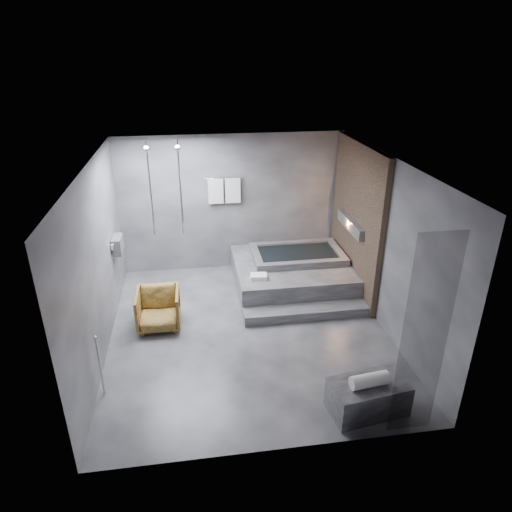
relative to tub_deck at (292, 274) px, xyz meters
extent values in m
plane|color=#323235|center=(-1.05, -1.45, -0.25)|extent=(5.00, 5.00, 0.00)
cube|color=#545457|center=(-1.05, -1.45, 2.55)|extent=(4.50, 5.00, 0.04)
cube|color=#3D3E43|center=(-1.05, 1.05, 1.15)|extent=(4.50, 0.04, 2.80)
cube|color=#3D3E43|center=(-1.05, -3.95, 1.15)|extent=(4.50, 0.04, 2.80)
cube|color=#3D3E43|center=(-3.30, -1.45, 1.15)|extent=(0.04, 5.00, 2.80)
cube|color=#3D3E43|center=(1.20, -1.45, 1.15)|extent=(0.04, 5.00, 2.80)
cube|color=#86684E|center=(1.14, -0.20, 1.15)|extent=(0.10, 2.40, 2.78)
cube|color=#FF9938|center=(1.06, -0.20, 1.05)|extent=(0.14, 1.20, 0.20)
cube|color=gray|center=(-3.21, -0.05, 0.85)|extent=(0.16, 0.42, 0.30)
imported|color=beige|center=(-3.20, -0.15, 0.80)|extent=(0.08, 0.08, 0.21)
imported|color=beige|center=(-3.20, 0.05, 0.78)|extent=(0.07, 0.07, 0.15)
cylinder|color=silver|center=(-2.05, 0.60, 1.65)|extent=(0.04, 0.04, 1.80)
cylinder|color=silver|center=(-2.60, 0.60, 1.65)|extent=(0.04, 0.04, 1.80)
cylinder|color=silver|center=(-1.20, 0.99, 1.70)|extent=(0.75, 0.02, 0.02)
cube|color=white|center=(-1.37, 0.97, 1.45)|extent=(0.30, 0.06, 0.50)
cube|color=white|center=(-1.03, 0.97, 1.45)|extent=(0.30, 0.06, 0.50)
cylinder|color=silver|center=(-3.20, -2.65, 0.20)|extent=(0.04, 0.04, 0.90)
cube|color=black|center=(0.60, -3.90, 1.10)|extent=(0.55, 0.01, 2.60)
cube|color=#38383B|center=(0.00, 0.00, 0.00)|extent=(2.20, 2.00, 0.50)
cube|color=#38383B|center=(0.00, -1.18, -0.16)|extent=(2.20, 0.36, 0.18)
cube|color=#2F2E31|center=(0.23, -3.49, -0.03)|extent=(1.04, 0.67, 0.44)
imported|color=#4F3613|center=(-2.52, -1.08, 0.08)|extent=(0.71, 0.73, 0.66)
cylinder|color=white|center=(0.20, -3.54, 0.28)|extent=(0.51, 0.23, 0.18)
cube|color=white|center=(-0.74, -0.57, 0.29)|extent=(0.31, 0.24, 0.08)
camera|label=1|loc=(-1.87, -7.78, 4.07)|focal=32.00mm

